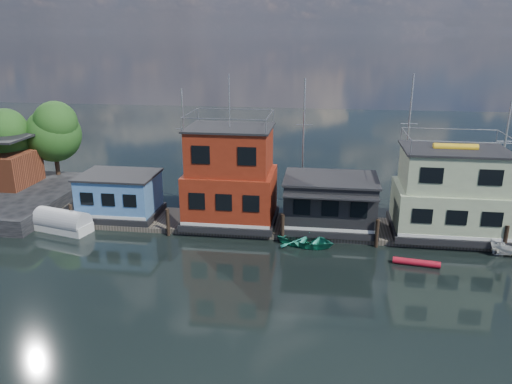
# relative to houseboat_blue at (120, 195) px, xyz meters

# --- Properties ---
(ground) EXTENTS (160.00, 160.00, 0.00)m
(ground) POSITION_rel_houseboat_blue_xyz_m (18.00, -12.00, -2.21)
(ground) COLOR black
(ground) RESTS_ON ground
(dock) EXTENTS (48.00, 5.00, 0.40)m
(dock) POSITION_rel_houseboat_blue_xyz_m (18.00, 0.00, -2.01)
(dock) COLOR #595147
(dock) RESTS_ON ground
(houseboat_blue) EXTENTS (6.40, 4.90, 3.66)m
(houseboat_blue) POSITION_rel_houseboat_blue_xyz_m (0.00, 0.00, 0.00)
(houseboat_blue) COLOR black
(houseboat_blue) RESTS_ON dock
(houseboat_red) EXTENTS (7.40, 5.90, 11.86)m
(houseboat_red) POSITION_rel_houseboat_blue_xyz_m (9.50, 0.00, 1.90)
(houseboat_red) COLOR black
(houseboat_red) RESTS_ON dock
(houseboat_dark) EXTENTS (7.40, 6.10, 4.06)m
(houseboat_dark) POSITION_rel_houseboat_blue_xyz_m (17.50, -0.02, 0.21)
(houseboat_dark) COLOR black
(houseboat_dark) RESTS_ON dock
(houseboat_green) EXTENTS (8.40, 5.90, 7.03)m
(houseboat_green) POSITION_rel_houseboat_blue_xyz_m (26.50, 0.00, 1.34)
(houseboat_green) COLOR black
(houseboat_green) RESTS_ON dock
(pilings) EXTENTS (42.28, 0.28, 2.20)m
(pilings) POSITION_rel_houseboat_blue_xyz_m (17.67, -2.80, -1.11)
(pilings) COLOR #2D2116
(pilings) RESTS_ON ground
(background_masts) EXTENTS (36.40, 0.16, 12.00)m
(background_masts) POSITION_rel_houseboat_blue_xyz_m (22.76, 6.00, 3.35)
(background_masts) COLOR silver
(background_masts) RESTS_ON ground
(shore) EXTENTS (12.40, 15.72, 8.24)m
(shore) POSITION_rel_houseboat_blue_xyz_m (-12.67, 3.86, 1.39)
(shore) COLOR black
(shore) RESTS_ON ground
(tarp_runabout) EXTENTS (5.03, 2.97, 1.92)m
(tarp_runabout) POSITION_rel_houseboat_blue_xyz_m (-3.71, -3.03, -1.49)
(tarp_runabout) COLOR silver
(tarp_runabout) RESTS_ON ground
(red_kayak) EXTENTS (3.17, 0.90, 0.46)m
(red_kayak) POSITION_rel_houseboat_blue_xyz_m (23.47, -5.59, -1.97)
(red_kayak) COLOR #AE1224
(red_kayak) RESTS_ON ground
(dinghy_teal) EXTENTS (5.05, 4.29, 0.89)m
(dinghy_teal) POSITION_rel_houseboat_blue_xyz_m (15.84, -3.22, -1.76)
(dinghy_teal) COLOR teal
(dinghy_teal) RESTS_ON ground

